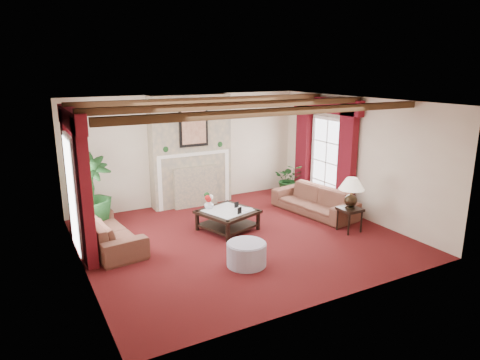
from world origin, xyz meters
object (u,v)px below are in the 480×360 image
sofa_right (314,196)px  ottoman (246,254)px  sofa_left (107,226)px  potted_palm (91,209)px  coffee_table (228,220)px  side_table (349,220)px

sofa_right → ottoman: bearing=-68.5°
sofa_left → potted_palm: 1.02m
sofa_left → potted_palm: bearing=-0.6°
ottoman → coffee_table: bearing=74.0°
sofa_left → side_table: 4.86m
potted_palm → sofa_left: bearing=-83.8°
coffee_table → side_table: 2.54m
sofa_right → coffee_table: sofa_right is taller
potted_palm → ottoman: size_ratio=2.61×
potted_palm → ottoman: potted_palm is taller
potted_palm → side_table: (4.69, -2.64, -0.20)m
sofa_left → side_table: sofa_left is taller
sofa_left → side_table: bearing=-116.4°
coffee_table → side_table: bearing=-48.5°
sofa_left → potted_palm: size_ratio=1.20×
ottoman → sofa_left: bearing=134.0°
potted_palm → coffee_table: bearing=-28.7°
sofa_right → coffee_table: (-2.26, 0.01, -0.20)m
ottoman → potted_palm: bearing=124.0°
side_table → sofa_right: bearing=86.8°
sofa_right → potted_palm: 4.96m
side_table → sofa_left: bearing=160.5°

